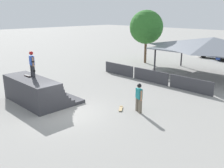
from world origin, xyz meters
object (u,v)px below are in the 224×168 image
skateboard_on_ground (121,108)px  parked_car_white (215,54)px  tree_far_back (146,27)px  skater_on_deck (32,62)px  skateboard_on_deck (28,75)px  bystander_walking (139,95)px

skateboard_on_ground → parked_car_white: 22.11m
skateboard_on_ground → tree_far_back: bearing=-5.3°
skater_on_deck → parked_car_white: size_ratio=0.40×
tree_far_back → parked_car_white: tree_far_back is taller
skater_on_deck → skateboard_on_ground: 6.53m
skateboard_on_deck → parked_car_white: (1.97, 25.01, -1.13)m
skateboard_on_deck → skateboard_on_ground: skateboard_on_deck is taller
bystander_walking → parked_car_white: (-4.68, 21.36, -0.45)m
skater_on_deck → skateboard_on_deck: size_ratio=2.18×
skateboard_on_deck → bystander_walking: bearing=30.3°
skateboard_on_ground → parked_car_white: bearing=-28.4°
parked_car_white → skateboard_on_ground: bearing=-86.9°
bystander_walking → parked_car_white: 21.87m
skater_on_deck → tree_far_back: bearing=112.5°
skateboard_on_ground → skater_on_deck: bearing=82.6°
tree_far_back → skater_on_deck: bearing=-79.0°
skater_on_deck → bystander_walking: skater_on_deck is taller
bystander_walking → tree_far_back: 15.89m
skateboard_on_deck → parked_car_white: bearing=87.0°
skater_on_deck → skateboard_on_deck: 1.05m
skater_on_deck → tree_far_back: (-3.10, 15.98, 1.51)m
skater_on_deck → parked_car_white: (1.53, 24.84, -2.06)m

